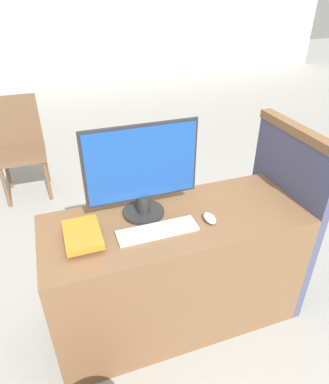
% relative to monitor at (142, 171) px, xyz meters
% --- Properties ---
extents(ground_plane, '(20.00, 20.00, 0.00)m').
position_rel_monitor_xyz_m(ground_plane, '(0.15, -0.38, -1.04)').
color(ground_plane, '#9E9E99').
extents(wall_back, '(12.00, 0.06, 2.80)m').
position_rel_monitor_xyz_m(wall_back, '(0.15, 6.15, 0.36)').
color(wall_back, silver).
rests_on(wall_back, ground_plane).
extents(desk, '(1.42, 0.56, 0.77)m').
position_rel_monitor_xyz_m(desk, '(0.15, -0.10, -0.65)').
color(desk, brown).
rests_on(desk, ground_plane).
extents(carrel_divider, '(0.07, 0.66, 1.17)m').
position_rel_monitor_xyz_m(carrel_divider, '(0.89, -0.05, -0.44)').
color(carrel_divider, '#474C70').
rests_on(carrel_divider, ground_plane).
extents(monitor, '(0.59, 0.22, 0.51)m').
position_rel_monitor_xyz_m(monitor, '(0.00, 0.00, 0.00)').
color(monitor, '#282828').
rests_on(monitor, desk).
extents(keyboard, '(0.41, 0.12, 0.02)m').
position_rel_monitor_xyz_m(keyboard, '(0.02, -0.18, -0.25)').
color(keyboard, silver).
rests_on(keyboard, desk).
extents(mouse, '(0.06, 0.10, 0.04)m').
position_rel_monitor_xyz_m(mouse, '(0.31, -0.18, -0.24)').
color(mouse, silver).
rests_on(mouse, desk).
extents(book_stack, '(0.17, 0.25, 0.05)m').
position_rel_monitor_xyz_m(book_stack, '(-0.34, -0.12, -0.23)').
color(book_stack, '#232328').
rests_on(book_stack, desk).
extents(far_chair, '(0.44, 0.44, 0.94)m').
position_rel_monitor_xyz_m(far_chair, '(-0.70, 1.87, -0.51)').
color(far_chair, brown).
rests_on(far_chair, ground_plane).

